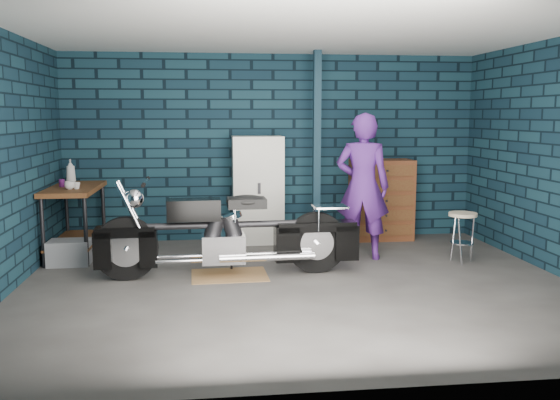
{
  "coord_description": "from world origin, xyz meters",
  "views": [
    {
      "loc": [
        -0.94,
        -6.16,
        1.83
      ],
      "look_at": [
        -0.16,
        0.3,
        0.89
      ],
      "focal_mm": 38.0,
      "sensor_mm": 36.0,
      "label": 1
    }
  ],
  "objects_px": {
    "workbench": "(76,221)",
    "motorcycle": "(229,228)",
    "tool_chest": "(382,200)",
    "storage_bin": "(69,253)",
    "locker": "(258,190)",
    "shop_stool": "(462,238)",
    "person": "(363,186)"
  },
  "relations": [
    {
      "from": "motorcycle",
      "to": "shop_stool",
      "type": "distance_m",
      "value": 2.91
    },
    {
      "from": "shop_stool",
      "to": "locker",
      "type": "bearing_deg",
      "value": 148.05
    },
    {
      "from": "tool_chest",
      "to": "shop_stool",
      "type": "bearing_deg",
      "value": -68.73
    },
    {
      "from": "person",
      "to": "shop_stool",
      "type": "bearing_deg",
      "value": 179.48
    },
    {
      "from": "storage_bin",
      "to": "workbench",
      "type": "bearing_deg",
      "value": 92.29
    },
    {
      "from": "storage_bin",
      "to": "tool_chest",
      "type": "xyz_separation_m",
      "value": [
        4.24,
        1.03,
        0.44
      ]
    },
    {
      "from": "motorcycle",
      "to": "shop_stool",
      "type": "bearing_deg",
      "value": 3.44
    },
    {
      "from": "person",
      "to": "storage_bin",
      "type": "xyz_separation_m",
      "value": [
        -3.66,
        0.07,
        -0.77
      ]
    },
    {
      "from": "storage_bin",
      "to": "locker",
      "type": "height_order",
      "value": "locker"
    },
    {
      "from": "locker",
      "to": "tool_chest",
      "type": "height_order",
      "value": "locker"
    },
    {
      "from": "motorcycle",
      "to": "storage_bin",
      "type": "bearing_deg",
      "value": 157.48
    },
    {
      "from": "shop_stool",
      "to": "storage_bin",
      "type": "bearing_deg",
      "value": 174.32
    },
    {
      "from": "locker",
      "to": "shop_stool",
      "type": "bearing_deg",
      "value": -31.95
    },
    {
      "from": "locker",
      "to": "shop_stool",
      "type": "distance_m",
      "value": 2.88
    },
    {
      "from": "workbench",
      "to": "storage_bin",
      "type": "bearing_deg",
      "value": -87.71
    },
    {
      "from": "tool_chest",
      "to": "shop_stool",
      "type": "relative_size",
      "value": 1.87
    },
    {
      "from": "tool_chest",
      "to": "shop_stool",
      "type": "xyz_separation_m",
      "value": [
        0.59,
        -1.51,
        -0.27
      ]
    },
    {
      "from": "storage_bin",
      "to": "locker",
      "type": "xyz_separation_m",
      "value": [
        2.41,
        1.03,
        0.61
      ]
    },
    {
      "from": "person",
      "to": "tool_chest",
      "type": "xyz_separation_m",
      "value": [
        0.58,
        1.1,
        -0.34
      ]
    },
    {
      "from": "workbench",
      "to": "motorcycle",
      "type": "xyz_separation_m",
      "value": [
        1.95,
        -1.24,
        0.11
      ]
    },
    {
      "from": "tool_chest",
      "to": "storage_bin",
      "type": "bearing_deg",
      "value": -166.37
    },
    {
      "from": "storage_bin",
      "to": "tool_chest",
      "type": "bearing_deg",
      "value": 13.63
    },
    {
      "from": "motorcycle",
      "to": "tool_chest",
      "type": "distance_m",
      "value": 2.9
    },
    {
      "from": "storage_bin",
      "to": "locker",
      "type": "distance_m",
      "value": 2.69
    },
    {
      "from": "storage_bin",
      "to": "shop_stool",
      "type": "height_order",
      "value": "shop_stool"
    },
    {
      "from": "workbench",
      "to": "shop_stool",
      "type": "bearing_deg",
      "value": -11.43
    },
    {
      "from": "tool_chest",
      "to": "person",
      "type": "bearing_deg",
      "value": -117.94
    },
    {
      "from": "motorcycle",
      "to": "person",
      "type": "distance_m",
      "value": 1.88
    },
    {
      "from": "tool_chest",
      "to": "motorcycle",
      "type": "bearing_deg",
      "value": -142.58
    },
    {
      "from": "locker",
      "to": "storage_bin",
      "type": "bearing_deg",
      "value": -156.89
    },
    {
      "from": "motorcycle",
      "to": "storage_bin",
      "type": "height_order",
      "value": "motorcycle"
    },
    {
      "from": "workbench",
      "to": "tool_chest",
      "type": "relative_size",
      "value": 1.19
    }
  ]
}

